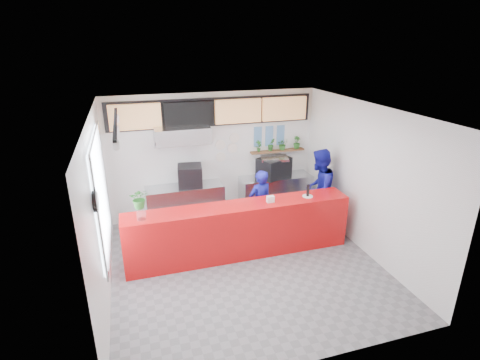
{
  "coord_description": "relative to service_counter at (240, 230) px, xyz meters",
  "views": [
    {
      "loc": [
        -1.93,
        -5.94,
        4.13
      ],
      "look_at": [
        0.1,
        0.7,
        1.5
      ],
      "focal_mm": 28.0,
      "sensor_mm": 36.0,
      "label": 1
    }
  ],
  "objects": [
    {
      "name": "service_counter",
      "position": [
        0.0,
        0.0,
        0.0
      ],
      "size": [
        4.5,
        0.6,
        1.1
      ],
      "primitive_type": "cube",
      "color": "red",
      "rests_on": "ground"
    },
    {
      "name": "pepper_mill",
      "position": [
        1.45,
        -0.01,
        0.68
      ],
      "size": [
        0.06,
        0.06,
        0.24
      ],
      "primitive_type": "cylinder",
      "rotation": [
        0.0,
        0.0,
        -0.02
      ],
      "color": "black",
      "rests_on": "white_plate"
    },
    {
      "name": "staff_center",
      "position": [
        0.65,
        0.61,
        0.22
      ],
      "size": [
        0.63,
        0.49,
        1.54
      ],
      "primitive_type": "imported",
      "rotation": [
        0.0,
        0.0,
        3.38
      ],
      "color": "#141690",
      "rests_on": "ground"
    },
    {
      "name": "wall_clock_rim",
      "position": [
        -2.46,
        -1.3,
        1.5
      ],
      "size": [
        0.05,
        0.3,
        0.3
      ],
      "primitive_type": "cylinder",
      "rotation": [
        0.0,
        1.57,
        0.0
      ],
      "color": "black",
      "rests_on": "wall_left"
    },
    {
      "name": "soffit",
      "position": [
        0.0,
        2.06,
        2.0
      ],
      "size": [
        4.8,
        0.04,
        0.65
      ],
      "primitive_type": "cube",
      "color": "black",
      "rests_on": "wall_back"
    },
    {
      "name": "photo_frame_b",
      "position": [
        1.4,
        2.08,
        1.45
      ],
      "size": [
        0.2,
        0.02,
        0.25
      ],
      "primitive_type": "cube",
      "color": "#598CBF",
      "rests_on": "wall_back"
    },
    {
      "name": "ceiling",
      "position": [
        0.0,
        -0.4,
        2.45
      ],
      "size": [
        5.0,
        5.0,
        0.0
      ],
      "primitive_type": "plane",
      "rotation": [
        3.14,
        0.0,
        0.0
      ],
      "color": "silver"
    },
    {
      "name": "dec_plate_a",
      "position": [
        0.15,
        2.07,
        1.2
      ],
      "size": [
        0.24,
        0.03,
        0.24
      ],
      "primitive_type": "cylinder",
      "rotation": [
        1.57,
        0.0,
        0.0
      ],
      "color": "silver",
      "rests_on": "wall_back"
    },
    {
      "name": "wall_right",
      "position": [
        2.5,
        -0.4,
        0.95
      ],
      "size": [
        0.0,
        5.0,
        5.0
      ],
      "primitive_type": "plane",
      "rotation": [
        1.57,
        0.0,
        -1.57
      ],
      "color": "white",
      "rests_on": "ground"
    },
    {
      "name": "photo_frame_a",
      "position": [
        1.1,
        2.08,
        1.45
      ],
      "size": [
        0.2,
        0.02,
        0.25
      ],
      "primitive_type": "cube",
      "color": "#598CBF",
      "rests_on": "wall_back"
    },
    {
      "name": "napkin_holder",
      "position": [
        0.62,
        -0.05,
        0.61
      ],
      "size": [
        0.15,
        0.1,
        0.13
      ],
      "primitive_type": "cube",
      "rotation": [
        0.0,
        0.0,
        0.04
      ],
      "color": "white",
      "rests_on": "service_counter"
    },
    {
      "name": "track_rail",
      "position": [
        -2.1,
        -0.4,
        2.39
      ],
      "size": [
        0.05,
        2.4,
        0.04
      ],
      "primitive_type": "cube",
      "color": "black",
      "rests_on": "ceiling"
    },
    {
      "name": "prep_bench",
      "position": [
        -0.8,
        1.8,
        -0.1
      ],
      "size": [
        1.8,
        0.6,
        0.9
      ],
      "primitive_type": "cube",
      "color": "#B2B5BA",
      "rests_on": "ground"
    },
    {
      "name": "window_pane",
      "position": [
        -2.47,
        -0.1,
        1.15
      ],
      "size": [
        0.04,
        2.2,
        1.9
      ],
      "primitive_type": "cube",
      "color": "silver",
      "rests_on": "wall_left"
    },
    {
      "name": "basil_vase",
      "position": [
        -1.86,
        -0.07,
        0.96
      ],
      "size": [
        0.36,
        0.32,
        0.37
      ],
      "primitive_type": "imported",
      "rotation": [
        0.0,
        0.0,
        -0.09
      ],
      "color": "#2A6824",
      "rests_on": "glass_vase"
    },
    {
      "name": "wall_back",
      "position": [
        0.0,
        2.1,
        0.95
      ],
      "size": [
        5.0,
        0.0,
        5.0
      ],
      "primitive_type": "plane",
      "rotation": [
        1.57,
        0.0,
        0.0
      ],
      "color": "white",
      "rests_on": "ground"
    },
    {
      "name": "hood_lip",
      "position": [
        -0.8,
        1.75,
        1.4
      ],
      "size": [
        1.2,
        0.69,
        0.31
      ],
      "primitive_type": "cube",
      "rotation": [
        -0.35,
        0.0,
        0.0
      ],
      "color": "#B2B5BA",
      "rests_on": "ceiling"
    },
    {
      "name": "wall_clock_face",
      "position": [
        -2.43,
        -1.3,
        1.5
      ],
      "size": [
        0.02,
        0.26,
        0.26
      ],
      "primitive_type": "cylinder",
      "rotation": [
        0.0,
        1.57,
        0.0
      ],
      "color": "white",
      "rests_on": "wall_left"
    },
    {
      "name": "menu_board_mid_right",
      "position": [
        0.57,
        1.98,
        2.0
      ],
      "size": [
        1.1,
        0.1,
        0.55
      ],
      "primitive_type": "cube",
      "color": "tan",
      "rests_on": "wall_back"
    },
    {
      "name": "dec_plate_d",
      "position": [
        0.5,
        2.07,
        1.35
      ],
      "size": [
        0.24,
        0.03,
        0.24
      ],
      "primitive_type": "cylinder",
      "rotation": [
        1.57,
        0.0,
        0.0
      ],
      "color": "silver",
      "rests_on": "wall_back"
    },
    {
      "name": "cream_band",
      "position": [
        0.0,
        2.09,
        2.05
      ],
      "size": [
        5.0,
        0.02,
        0.8
      ],
      "primitive_type": "cube",
      "color": "beige",
      "rests_on": "wall_back"
    },
    {
      "name": "white_plate",
      "position": [
        1.45,
        -0.01,
        0.56
      ],
      "size": [
        0.22,
        0.22,
        0.02
      ],
      "primitive_type": "cylinder",
      "rotation": [
        0.0,
        0.0,
        0.02
      ],
      "color": "white",
      "rests_on": "service_counter"
    },
    {
      "name": "espresso_machine",
      "position": [
        1.44,
        1.8,
        0.59
      ],
      "size": [
        0.91,
        0.79,
        0.49
      ],
      "primitive_type": "cube",
      "rotation": [
        0.0,
        0.0,
        0.41
      ],
      "color": "black",
      "rests_on": "right_bench"
    },
    {
      "name": "menu_board_far_left",
      "position": [
        -1.75,
        1.98,
        2.0
      ],
      "size": [
        1.1,
        0.1,
        0.55
      ],
      "primitive_type": "cube",
      "color": "tan",
      "rests_on": "wall_back"
    },
    {
      "name": "wall_left",
      "position": [
        -2.5,
        -0.4,
        0.95
      ],
      "size": [
        0.0,
        5.0,
        5.0
      ],
      "primitive_type": "plane",
      "rotation": [
        1.57,
        0.0,
        1.57
      ],
      "color": "white",
      "rests_on": "ground"
    },
    {
      "name": "herb_shelf",
      "position": [
        1.6,
        2.0,
        0.95
      ],
      "size": [
        1.4,
        0.18,
        0.04
      ],
      "primitive_type": "cube",
      "color": "brown",
      "rests_on": "wall_back"
    },
    {
      "name": "menu_board_far_right",
      "position": [
        1.73,
        1.98,
        2.0
      ],
      "size": [
        1.1,
        0.1,
        0.55
      ],
      "primitive_type": "cube",
      "color": "tan",
      "rests_on": "wall_back"
    },
    {
      "name": "photo_frame_d",
      "position": [
        1.1,
        2.08,
        1.2
      ],
      "size": [
        0.2,
        0.02,
        0.25
      ],
      "primitive_type": "cube",
      "color": "#598CBF",
      "rests_on": "wall_back"
    },
    {
      "name": "photo_frame_f",
      "position": [
        1.7,
        2.08,
        1.2
      ],
      "size": [
        0.2,
        0.02,
        0.25
      ],
      "primitive_type": "cube",
      "color": "#598CBF",
      "rests_on": "wall_back"
    },
    {
      "name": "menu_board_mid_left",
      "position": [
        -0.59,
        1.98,
        2.0
      ],
      "size": [
        1.1,
        0.1,
        0.55
      ],
      "primitive_type": "cube",
      "color": "black",
      "rests_on": "wall_back"
    },
    {
      "name": "floor",
      "position": [
        0.0,
        -0.4,
        -0.55
      ],
      "size": [
        5.0,
        5.0,
        0.0
      ],
      "primitive_type": "plane",
      "color": "slate",
      "rests_on": "ground"
    },
    {
      "name": "herb_d",
      "position": [
        2.12,
        2.0,
        1.13
      ],
      "size": [
        0.18,
        0.16,
        0.31
      ],
      "primitive_type": "imported",
      "rotation": [
        0.0,
        0.0,
        0.04
      ],
      "color": "#2A6824",
      "rests_on": "herb_shelf"
    },
    {
      "name": "panini_oven",
      "position": [
        -0.66,
        1.8,
        0.6
      ],
      "size": [
        0.62,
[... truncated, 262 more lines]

